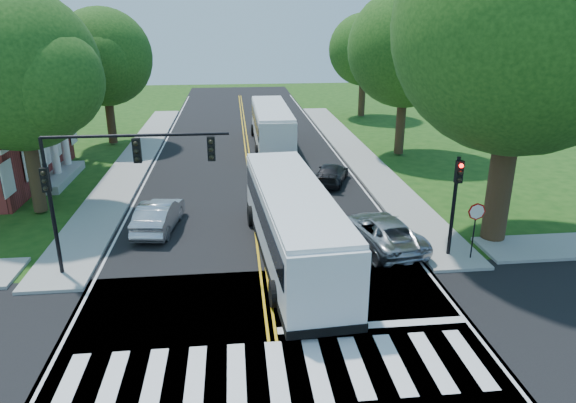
{
  "coord_description": "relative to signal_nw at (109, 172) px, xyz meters",
  "views": [
    {
      "loc": [
        -1.02,
        -13.13,
        9.97
      ],
      "look_at": [
        1.23,
        7.78,
        2.4
      ],
      "focal_mm": 32.0,
      "sensor_mm": 36.0,
      "label": 1
    }
  ],
  "objects": [
    {
      "name": "ground",
      "position": [
        5.86,
        -6.43,
        -4.38
      ],
      "size": [
        140.0,
        140.0,
        0.0
      ],
      "primitive_type": "plane",
      "color": "#164010",
      "rests_on": "ground"
    },
    {
      "name": "road",
      "position": [
        5.86,
        11.57,
        -4.37
      ],
      "size": [
        14.0,
        96.0,
        0.01
      ],
      "primitive_type": "cube",
      "color": "black",
      "rests_on": "ground"
    },
    {
      "name": "cross_road",
      "position": [
        5.86,
        -6.43,
        -4.37
      ],
      "size": [
        60.0,
        12.0,
        0.01
      ],
      "primitive_type": "cube",
      "color": "black",
      "rests_on": "ground"
    },
    {
      "name": "center_line",
      "position": [
        5.86,
        15.57,
        -4.36
      ],
      "size": [
        0.36,
        70.0,
        0.01
      ],
      "primitive_type": "cube",
      "color": "gold",
      "rests_on": "road"
    },
    {
      "name": "edge_line_w",
      "position": [
        -0.94,
        15.57,
        -4.36
      ],
      "size": [
        0.12,
        70.0,
        0.01
      ],
      "primitive_type": "cube",
      "color": "silver",
      "rests_on": "road"
    },
    {
      "name": "edge_line_e",
      "position": [
        12.66,
        15.57,
        -4.36
      ],
      "size": [
        0.12,
        70.0,
        0.01
      ],
      "primitive_type": "cube",
      "color": "silver",
      "rests_on": "road"
    },
    {
      "name": "crosswalk",
      "position": [
        5.86,
        -6.93,
        -4.36
      ],
      "size": [
        12.6,
        3.0,
        0.01
      ],
      "primitive_type": "cube",
      "color": "silver",
      "rests_on": "road"
    },
    {
      "name": "stop_bar",
      "position": [
        9.36,
        -4.83,
        -4.36
      ],
      "size": [
        6.6,
        0.4,
        0.01
      ],
      "primitive_type": "cube",
      "color": "silver",
      "rests_on": "road"
    },
    {
      "name": "sidewalk_nw",
      "position": [
        -2.44,
        18.57,
        -4.3
      ],
      "size": [
        2.6,
        40.0,
        0.15
      ],
      "primitive_type": "cube",
      "color": "gray",
      "rests_on": "ground"
    },
    {
      "name": "sidewalk_ne",
      "position": [
        14.16,
        18.57,
        -4.3
      ],
      "size": [
        2.6,
        40.0,
        0.15
      ],
      "primitive_type": "cube",
      "color": "gray",
      "rests_on": "ground"
    },
    {
      "name": "tree_ne_big",
      "position": [
        16.86,
        1.57,
        5.24
      ],
      "size": [
        10.8,
        10.8,
        14.91
      ],
      "color": "#372716",
      "rests_on": "ground"
    },
    {
      "name": "tree_west_near",
      "position": [
        -5.64,
        7.57,
        3.15
      ],
      "size": [
        8.0,
        8.0,
        11.4
      ],
      "color": "#372716",
      "rests_on": "ground"
    },
    {
      "name": "tree_west_far",
      "position": [
        -5.14,
        23.57,
        2.62
      ],
      "size": [
        7.6,
        7.6,
        10.67
      ],
      "color": "#372716",
      "rests_on": "ground"
    },
    {
      "name": "tree_east_mid",
      "position": [
        17.36,
        17.57,
        3.48
      ],
      "size": [
        8.4,
        8.4,
        11.93
      ],
      "color": "#372716",
      "rests_on": "ground"
    },
    {
      "name": "tree_east_far",
      "position": [
        18.36,
        33.57,
        2.48
      ],
      "size": [
        7.2,
        7.2,
        10.34
      ],
      "color": "#372716",
      "rests_on": "ground"
    },
    {
      "name": "signal_nw",
      "position": [
        0.0,
        0.0,
        0.0
      ],
      "size": [
        7.15,
        0.46,
        5.66
      ],
      "color": "black",
      "rests_on": "ground"
    },
    {
      "name": "signal_ne",
      "position": [
        14.06,
        0.01,
        -1.41
      ],
      "size": [
        0.3,
        0.46,
        4.4
      ],
      "color": "black",
      "rests_on": "ground"
    },
    {
      "name": "stop_sign",
      "position": [
        14.86,
        -0.45,
        -2.35
      ],
      "size": [
        0.76,
        0.08,
        2.53
      ],
      "color": "black",
      "rests_on": "ground"
    },
    {
      "name": "bus_lead",
      "position": [
        7.21,
        0.66,
        -2.65
      ],
      "size": [
        3.66,
        12.72,
        3.25
      ],
      "rotation": [
        0.0,
        0.0,
        3.21
      ],
      "color": "silver",
      "rests_on": "road"
    },
    {
      "name": "bus_follow",
      "position": [
        7.92,
        21.58,
        -2.66
      ],
      "size": [
        3.05,
        12.48,
        3.23
      ],
      "rotation": [
        0.0,
        0.0,
        3.14
      ],
      "color": "silver",
      "rests_on": "road"
    },
    {
      "name": "hatchback",
      "position": [
        1.01,
        4.55,
        -3.61
      ],
      "size": [
        2.18,
        4.74,
        1.51
      ],
      "primitive_type": "imported",
      "rotation": [
        0.0,
        0.0,
        3.01
      ],
      "color": "#AAACB1",
      "rests_on": "road"
    },
    {
      "name": "suv",
      "position": [
        11.41,
        1.43,
        -3.63
      ],
      "size": [
        3.33,
        5.66,
        1.48
      ],
      "primitive_type": "imported",
      "rotation": [
        0.0,
        0.0,
        3.32
      ],
      "color": "#A7A9AE",
      "rests_on": "road"
    },
    {
      "name": "dark_sedan",
      "position": [
        10.89,
        11.13,
        -3.74
      ],
      "size": [
        3.15,
        4.64,
        1.25
      ],
      "primitive_type": "imported",
      "rotation": [
        0.0,
        0.0,
        2.78
      ],
      "color": "black",
      "rests_on": "road"
    }
  ]
}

